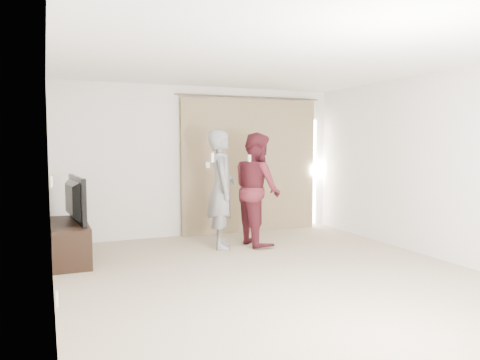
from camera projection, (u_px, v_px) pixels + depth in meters
name	position (u px, v px, depth m)	size (l,w,h in m)	color
floor	(271.00, 274.00, 5.79)	(5.50, 5.50, 0.00)	tan
wall_back	(202.00, 161.00, 8.21)	(5.00, 0.04, 2.60)	white
wall_left	(50.00, 175.00, 4.72)	(0.04, 5.50, 2.60)	white
ceiling	(272.00, 61.00, 5.58)	(5.00, 5.50, 0.01)	white
curtain	(251.00, 166.00, 8.51)	(2.80, 0.11, 2.46)	#967F5B
tv_console	(70.00, 242.00, 6.43)	(0.48, 1.38, 0.53)	black
tv	(69.00, 200.00, 6.38)	(1.10, 0.14, 0.64)	black
scratching_post	(80.00, 238.00, 6.98)	(0.37, 0.37, 0.49)	tan
person_man	(221.00, 189.00, 7.18)	(0.61, 0.76, 1.83)	gray
person_woman	(257.00, 189.00, 7.41)	(0.70, 0.89, 1.78)	#571A23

